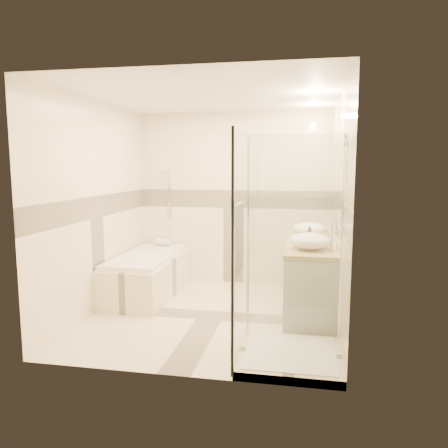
% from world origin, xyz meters
% --- Properties ---
extents(room, '(2.82, 3.02, 2.52)m').
position_xyz_m(room, '(0.06, 0.01, 1.26)').
color(room, beige).
rests_on(room, ground).
extents(bathtub, '(0.75, 1.70, 0.56)m').
position_xyz_m(bathtub, '(-1.02, 0.65, 0.31)').
color(bathtub, beige).
rests_on(bathtub, ground).
extents(vanity, '(0.58, 1.62, 0.85)m').
position_xyz_m(vanity, '(1.12, 0.30, 0.43)').
color(vanity, silver).
rests_on(vanity, ground).
extents(shower_enclosure, '(0.96, 0.93, 2.04)m').
position_xyz_m(shower_enclosure, '(0.83, -0.97, 0.51)').
color(shower_enclosure, beige).
rests_on(shower_enclosure, ground).
extents(vessel_sink_near, '(0.42, 0.42, 0.17)m').
position_xyz_m(vessel_sink_near, '(1.10, 0.88, 0.93)').
color(vessel_sink_near, white).
rests_on(vessel_sink_near, vanity).
extents(vessel_sink_far, '(0.45, 0.45, 0.18)m').
position_xyz_m(vessel_sink_far, '(1.10, -0.10, 0.94)').
color(vessel_sink_far, white).
rests_on(vessel_sink_far, vanity).
extents(faucet_near, '(0.11, 0.03, 0.28)m').
position_xyz_m(faucet_near, '(1.32, 0.88, 1.01)').
color(faucet_near, silver).
rests_on(faucet_near, vanity).
extents(faucet_far, '(0.10, 0.03, 0.25)m').
position_xyz_m(faucet_far, '(1.32, -0.10, 1.00)').
color(faucet_far, silver).
rests_on(faucet_far, vanity).
extents(amenity_bottle_a, '(0.10, 0.10, 0.17)m').
position_xyz_m(amenity_bottle_a, '(1.10, 0.30, 0.94)').
color(amenity_bottle_a, black).
rests_on(amenity_bottle_a, vanity).
extents(amenity_bottle_b, '(0.15, 0.15, 0.17)m').
position_xyz_m(amenity_bottle_b, '(1.10, 0.41, 0.94)').
color(amenity_bottle_b, black).
rests_on(amenity_bottle_b, vanity).
extents(folded_towels, '(0.19, 0.28, 0.08)m').
position_xyz_m(folded_towels, '(1.10, 0.98, 0.89)').
color(folded_towels, silver).
rests_on(folded_towels, vanity).
extents(rolled_towel, '(0.22, 0.10, 0.10)m').
position_xyz_m(rolled_towel, '(-1.02, 1.31, 0.61)').
color(rolled_towel, silver).
rests_on(rolled_towel, bathtub).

